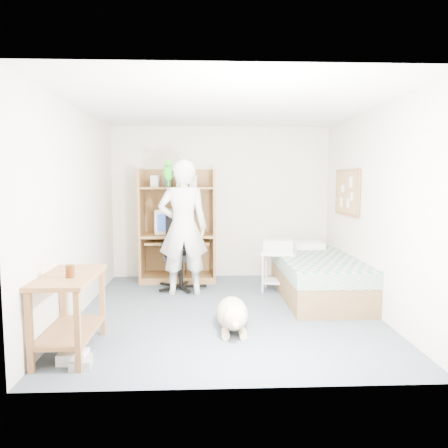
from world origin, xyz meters
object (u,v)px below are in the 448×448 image
object	(u,v)px
printer_cart	(279,265)
computer_hutch	(178,230)
side_desk	(70,301)
office_chair	(181,261)
bed	(318,277)
dog	(233,314)
person	(183,228)

from	to	relation	value
printer_cart	computer_hutch	bearing A→B (deg)	169.22
side_desk	office_chair	xyz separation A→B (m)	(0.92, 2.39, -0.08)
office_chair	printer_cart	distance (m)	1.46
computer_hutch	bed	distance (m)	2.35
office_chair	printer_cart	xyz separation A→B (m)	(1.45, -0.23, -0.02)
computer_hutch	dog	bearing A→B (deg)	-72.95
side_desk	office_chair	distance (m)	2.56
bed	printer_cart	distance (m)	0.60
person	side_desk	bearing A→B (deg)	61.32
side_desk	printer_cart	xyz separation A→B (m)	(2.36, 2.16, -0.10)
person	printer_cart	size ratio (longest dim) A/B	3.25
computer_hutch	printer_cart	size ratio (longest dim) A/B	3.07
bed	person	xyz separation A→B (m)	(-1.88, 0.26, 0.67)
computer_hutch	office_chair	size ratio (longest dim) A/B	1.57
side_desk	office_chair	size ratio (longest dim) A/B	0.87
bed	side_desk	distance (m)	3.39
computer_hutch	printer_cart	distance (m)	1.76
computer_hutch	office_chair	world-z (taller)	computer_hutch
computer_hutch	bed	world-z (taller)	computer_hutch
computer_hutch	person	size ratio (longest dim) A/B	0.94
office_chair	printer_cart	size ratio (longest dim) A/B	1.96
computer_hutch	bed	xyz separation A→B (m)	(2.00, -1.12, -0.53)
printer_cart	bed	bearing A→B (deg)	-18.89
person	computer_hutch	bearing A→B (deg)	-85.49
bed	computer_hutch	bearing A→B (deg)	150.71
computer_hutch	bed	bearing A→B (deg)	-29.29
dog	printer_cart	distance (m)	1.80
dog	person	bearing A→B (deg)	111.74
office_chair	printer_cart	world-z (taller)	office_chair
person	office_chair	bearing A→B (deg)	-83.77
side_desk	bed	bearing A→B (deg)	32.50
dog	printer_cart	xyz separation A→B (m)	(0.78, 1.61, 0.21)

